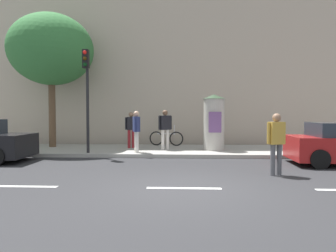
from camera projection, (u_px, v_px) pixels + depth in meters
name	position (u px, v px, depth m)	size (l,w,h in m)	color
ground_plane	(184.00, 188.00, 7.52)	(80.00, 80.00, 0.00)	#2B2B2D
sidewalk_curb	(183.00, 150.00, 14.51)	(36.00, 4.00, 0.15)	#9E9B93
lane_markings	(184.00, 188.00, 7.52)	(25.80, 0.16, 0.01)	silver
building_backdrop	(183.00, 52.00, 19.27)	(36.00, 5.00, 11.16)	#B7A893
traffic_light	(87.00, 84.00, 12.81)	(0.24, 0.45, 4.23)	black
poster_column	(214.00, 122.00, 14.04)	(1.02, 1.02, 2.49)	#B2ADA3
street_tree	(51.00, 50.00, 15.21)	(4.04, 4.04, 6.46)	brown
pedestrian_in_light_jacket	(276.00, 138.00, 9.06)	(0.59, 0.48, 1.80)	#4C4C51
pedestrian_in_dark_shirt	(131.00, 127.00, 14.86)	(0.55, 0.45, 1.71)	maroon
pedestrian_with_backpack	(165.00, 126.00, 14.14)	(0.59, 0.46, 1.79)	silver
pedestrian_near_pole	(136.00, 128.00, 13.14)	(0.37, 0.61, 1.74)	silver
bicycle_leaning	(166.00, 138.00, 15.94)	(1.75, 0.40, 1.09)	black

